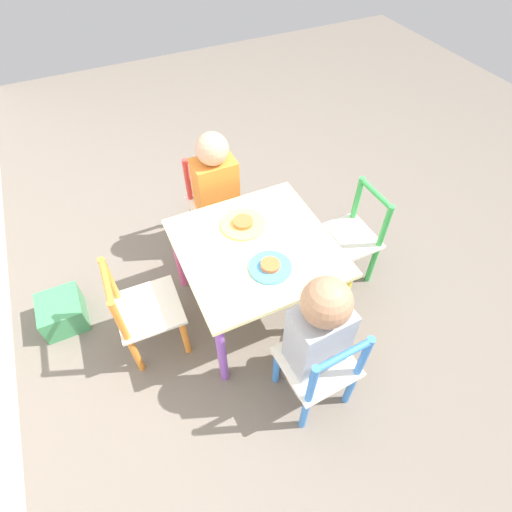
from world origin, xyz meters
TOP-DOWN VIEW (x-y plane):
  - ground_plane at (0.00, 0.00)m, footprint 6.00×6.00m
  - kids_table at (0.00, 0.00)m, footprint 0.62×0.62m
  - chair_blue at (-0.51, -0.03)m, footprint 0.27×0.27m
  - chair_red at (0.51, -0.00)m, footprint 0.26×0.26m
  - chair_green at (0.01, -0.51)m, footprint 0.26×0.26m
  - chair_orange at (0.02, 0.51)m, footprint 0.27×0.27m
  - child_left at (-0.45, -0.02)m, footprint 0.22×0.21m
  - child_right at (0.44, -0.00)m, footprint 0.21×0.20m
  - plate_left at (-0.13, 0.00)m, footprint 0.17×0.17m
  - plate_right at (0.13, 0.00)m, footprint 0.19×0.19m
  - storage_bin at (0.30, 0.85)m, footprint 0.20×0.19m

SIDE VIEW (x-z plane):
  - ground_plane at x=0.00m, z-range 0.00..0.00m
  - storage_bin at x=0.30m, z-range 0.00..0.14m
  - chair_blue at x=-0.51m, z-range -0.01..0.50m
  - chair_red at x=0.51m, z-range -0.01..0.50m
  - chair_green at x=0.01m, z-range -0.01..0.50m
  - chair_orange at x=0.02m, z-range -0.01..0.50m
  - kids_table at x=0.00m, z-range 0.16..0.60m
  - child_right at x=0.44m, z-range 0.06..0.75m
  - child_left at x=-0.45m, z-range 0.07..0.78m
  - plate_left at x=-0.13m, z-range 0.43..0.46m
  - plate_right at x=0.13m, z-range 0.43..0.46m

